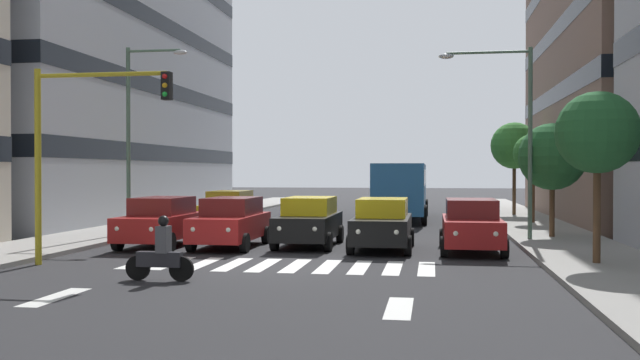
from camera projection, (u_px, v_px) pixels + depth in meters
ground_plane at (280, 266)px, 19.34m from camera, size 180.00×180.00×0.00m
sidewalk_left at (616, 270)px, 17.92m from camera, size 3.49×90.00×0.15m
crosswalk_markings at (280, 265)px, 19.34m from camera, size 8.55×2.80×0.01m
lane_arrow_0 at (399, 308)px, 13.34m from camera, size 0.50×2.20×0.01m
lane_arrow_1 at (55, 297)px, 14.48m from camera, size 0.50×2.20×0.01m
car_0 at (471, 225)px, 22.54m from camera, size 2.02×4.44×1.72m
car_1 at (382, 224)px, 23.11m from camera, size 2.02×4.44×1.72m
car_2 at (309, 221)px, 24.27m from camera, size 2.02×4.44×1.72m
car_3 at (231, 222)px, 23.92m from camera, size 2.02×4.44×1.72m
car_4 at (161, 221)px, 24.19m from camera, size 2.02×4.44×1.72m
car_row2_0 at (229, 209)px, 32.21m from camera, size 2.02×4.44×1.72m
bus_behind_traffic at (402, 185)px, 37.52m from camera, size 2.78×10.50×3.00m
motorcycle_with_rider at (161, 254)px, 16.63m from camera, size 1.70×0.36×1.57m
traffic_light_gantry at (75, 134)px, 19.29m from camera, size 4.02×0.36×5.50m
street_lamp_left at (514, 120)px, 25.55m from camera, size 3.40×0.28×7.03m
street_lamp_right at (137, 121)px, 27.51m from camera, size 2.54×0.28×7.39m
street_tree_0 at (597, 133)px, 18.75m from camera, size 2.23×2.23×4.64m
street_tree_1 at (552, 157)px, 26.26m from camera, size 2.54×2.54×4.30m
street_tree_2 at (533, 154)px, 33.55m from camera, size 1.89×1.89×4.28m
street_tree_3 at (514, 146)px, 39.49m from camera, size 2.65×2.65×5.26m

